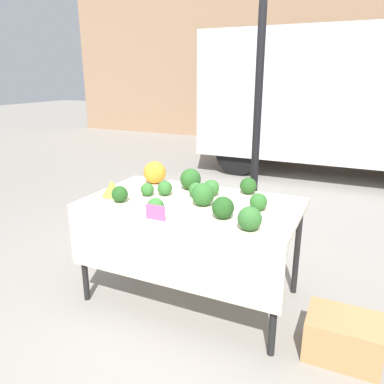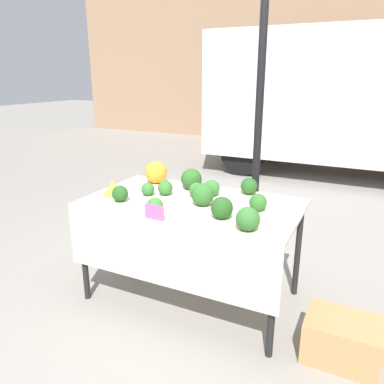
{
  "view_description": "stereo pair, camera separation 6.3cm",
  "coord_description": "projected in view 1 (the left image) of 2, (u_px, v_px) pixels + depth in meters",
  "views": [
    {
      "loc": [
        1.2,
        -2.61,
        1.86
      ],
      "look_at": [
        0.0,
        0.0,
        0.96
      ],
      "focal_mm": 35.0,
      "sensor_mm": 36.0,
      "label": 1
    },
    {
      "loc": [
        1.26,
        -2.58,
        1.86
      ],
      "look_at": [
        0.0,
        0.0,
        0.96
      ],
      "focal_mm": 35.0,
      "sensor_mm": 36.0,
      "label": 2
    }
  ],
  "objects": [
    {
      "name": "price_sign",
      "position": [
        155.0,
        213.0,
        2.63
      ],
      "size": [
        0.15,
        0.01,
        0.11
      ],
      "color": "#F45B9E",
      "rests_on": "market_table"
    },
    {
      "name": "produce_crate",
      "position": [
        343.0,
        337.0,
        2.55
      ],
      "size": [
        0.49,
        0.37,
        0.3
      ],
      "color": "tan",
      "rests_on": "ground_plane"
    },
    {
      "name": "broccoli_head_6",
      "position": [
        147.0,
        189.0,
        3.16
      ],
      "size": [
        0.11,
        0.11,
        0.11
      ],
      "color": "#336B2D",
      "rests_on": "market_table"
    },
    {
      "name": "broccoli_head_1",
      "position": [
        120.0,
        194.0,
        3.01
      ],
      "size": [
        0.13,
        0.13,
        0.13
      ],
      "color": "#23511E",
      "rests_on": "market_table"
    },
    {
      "name": "broccoli_head_11",
      "position": [
        165.0,
        188.0,
        3.17
      ],
      "size": [
        0.13,
        0.13,
        0.13
      ],
      "color": "#336B2D",
      "rests_on": "market_table"
    },
    {
      "name": "broccoli_head_5",
      "position": [
        258.0,
        202.0,
        2.82
      ],
      "size": [
        0.13,
        0.13,
        0.13
      ],
      "color": "#2D6628",
      "rests_on": "market_table"
    },
    {
      "name": "broccoli_head_9",
      "position": [
        191.0,
        179.0,
        3.34
      ],
      "size": [
        0.19,
        0.19,
        0.19
      ],
      "color": "#285B23",
      "rests_on": "market_table"
    },
    {
      "name": "broccoli_head_0",
      "position": [
        223.0,
        208.0,
        2.66
      ],
      "size": [
        0.16,
        0.16,
        0.16
      ],
      "color": "#23511E",
      "rests_on": "market_table"
    },
    {
      "name": "broccoli_head_4",
      "position": [
        196.0,
        190.0,
        3.12
      ],
      "size": [
        0.13,
        0.13,
        0.13
      ],
      "color": "#336B2D",
      "rests_on": "market_table"
    },
    {
      "name": "tent_pole",
      "position": [
        256.0,
        148.0,
        3.41
      ],
      "size": [
        0.07,
        0.07,
        2.44
      ],
      "color": "black",
      "rests_on": "ground_plane"
    },
    {
      "name": "broccoli_head_2",
      "position": [
        203.0,
        194.0,
        2.92
      ],
      "size": [
        0.18,
        0.18,
        0.18
      ],
      "color": "#2D6628",
      "rests_on": "market_table"
    },
    {
      "name": "parked_truck",
      "position": [
        327.0,
        99.0,
        7.07
      ],
      "size": [
        4.79,
        2.14,
        2.64
      ],
      "color": "silver",
      "rests_on": "ground_plane"
    },
    {
      "name": "building_facade",
      "position": [
        329.0,
        21.0,
        9.77
      ],
      "size": [
        16.0,
        0.6,
        6.4
      ],
      "color": "#9E7A5B",
      "rests_on": "ground_plane"
    },
    {
      "name": "broccoli_head_3",
      "position": [
        250.0,
        219.0,
        2.45
      ],
      "size": [
        0.16,
        0.16,
        0.16
      ],
      "color": "#336B2D",
      "rests_on": "market_table"
    },
    {
      "name": "market_table",
      "position": [
        188.0,
        216.0,
        3.01
      ],
      "size": [
        1.72,
        0.98,
        0.88
      ],
      "color": "beige",
      "rests_on": "ground_plane"
    },
    {
      "name": "broccoli_head_8",
      "position": [
        156.0,
        206.0,
        2.73
      ],
      "size": [
        0.13,
        0.13,
        0.13
      ],
      "color": "#387533",
      "rests_on": "market_table"
    },
    {
      "name": "orange_cauliflower",
      "position": [
        155.0,
        172.0,
        3.52
      ],
      "size": [
        0.21,
        0.21,
        0.21
      ],
      "color": "orange",
      "rests_on": "market_table"
    },
    {
      "name": "ground_plane",
      "position": [
        192.0,
        295.0,
        3.3
      ],
      "size": [
        40.0,
        40.0,
        0.0
      ],
      "primitive_type": "plane",
      "color": "gray"
    },
    {
      "name": "romanesco_head",
      "position": [
        112.0,
        188.0,
        3.15
      ],
      "size": [
        0.17,
        0.17,
        0.14
      ],
      "color": "#93B238",
      "rests_on": "market_table"
    },
    {
      "name": "broccoli_head_7",
      "position": [
        211.0,
        188.0,
        3.16
      ],
      "size": [
        0.14,
        0.14,
        0.14
      ],
      "color": "#336B2D",
      "rests_on": "market_table"
    },
    {
      "name": "broccoli_head_10",
      "position": [
        248.0,
        186.0,
        3.21
      ],
      "size": [
        0.14,
        0.14,
        0.14
      ],
      "color": "#23511E",
      "rests_on": "market_table"
    }
  ]
}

